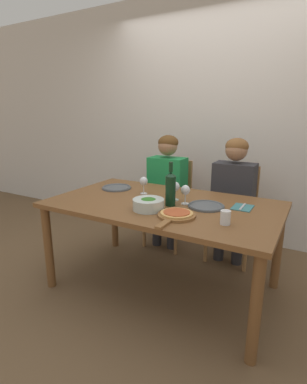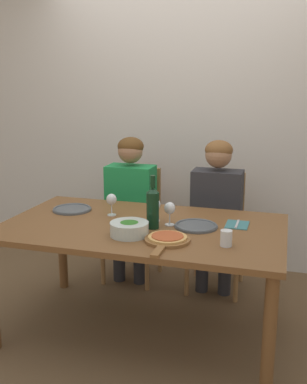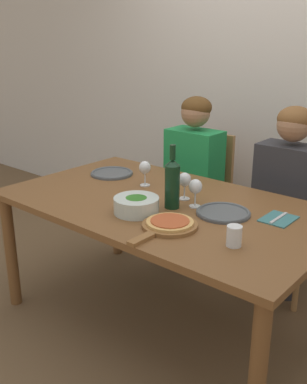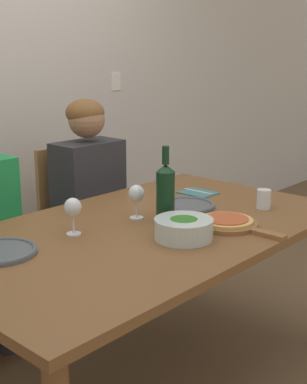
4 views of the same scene
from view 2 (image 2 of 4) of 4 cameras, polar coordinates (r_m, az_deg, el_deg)
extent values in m
plane|color=brown|center=(3.16, -1.36, -17.15)|extent=(40.00, 40.00, 0.00)
cube|color=silver|center=(4.01, 4.50, 9.75)|extent=(10.00, 0.05, 2.70)
cube|color=brown|center=(2.86, -1.44, -4.54)|extent=(1.77, 1.03, 0.04)
cylinder|color=brown|center=(2.47, 14.46, -17.58)|extent=(0.07, 0.07, 0.71)
cylinder|color=brown|center=(3.69, -11.52, -6.68)|extent=(0.07, 0.07, 0.71)
cylinder|color=brown|center=(3.29, 15.20, -9.48)|extent=(0.07, 0.07, 0.71)
cube|color=#9E7042|center=(3.77, -2.74, -4.97)|extent=(0.42, 0.42, 0.04)
cube|color=#9E7042|center=(3.87, -1.82, -0.40)|extent=(0.38, 0.03, 0.49)
cylinder|color=#9E7042|center=(3.74, -6.45, -8.73)|extent=(0.04, 0.04, 0.40)
cylinder|color=#9E7042|center=(3.62, -0.83, -9.45)|extent=(0.04, 0.04, 0.40)
cylinder|color=#9E7042|center=(4.07, -4.35, -6.80)|extent=(0.04, 0.04, 0.40)
cylinder|color=#9E7042|center=(3.96, 0.84, -7.38)|extent=(0.04, 0.04, 0.40)
cube|color=#9E7042|center=(3.61, 7.94, -5.96)|extent=(0.42, 0.42, 0.04)
cube|color=#9E7042|center=(3.71, 8.54, -1.16)|extent=(0.38, 0.03, 0.49)
cylinder|color=#9E7042|center=(3.54, 4.25, -10.01)|extent=(0.04, 0.04, 0.40)
cylinder|color=#9E7042|center=(3.49, 10.45, -10.60)|extent=(0.04, 0.04, 0.40)
cylinder|color=#9E7042|center=(3.89, 5.48, -7.84)|extent=(0.04, 0.04, 0.40)
cylinder|color=#9E7042|center=(3.84, 11.11, -8.33)|extent=(0.04, 0.04, 0.40)
cylinder|color=#28282D|center=(3.80, -4.40, -8.07)|extent=(0.10, 0.10, 0.44)
cylinder|color=#28282D|center=(3.74, -1.80, -8.38)|extent=(0.10, 0.10, 0.44)
cube|color=#1E8C47|center=(3.67, -2.89, -0.80)|extent=(0.38, 0.22, 0.54)
cylinder|color=#1E8C47|center=(3.56, -7.22, -3.82)|extent=(0.07, 0.31, 0.14)
cylinder|color=#1E8C47|center=(3.43, -1.07, -4.43)|extent=(0.07, 0.31, 0.14)
sphere|color=#9E7051|center=(3.59, -2.96, 5.24)|extent=(0.20, 0.20, 0.20)
ellipsoid|color=#563819|center=(3.60, -2.92, 5.81)|extent=(0.21, 0.21, 0.15)
cylinder|color=#28282D|center=(3.62, 6.21, -9.23)|extent=(0.10, 0.10, 0.44)
cylinder|color=#28282D|center=(3.59, 9.07, -9.50)|extent=(0.10, 0.10, 0.44)
cube|color=#2D2D33|center=(3.50, 8.04, -1.62)|extent=(0.38, 0.22, 0.54)
cylinder|color=#2D2D33|center=(3.35, 3.91, -4.89)|extent=(0.07, 0.31, 0.14)
cylinder|color=#2D2D33|center=(3.29, 10.75, -5.45)|extent=(0.07, 0.31, 0.14)
sphere|color=#9E7051|center=(3.42, 8.26, 4.69)|extent=(0.20, 0.20, 0.20)
ellipsoid|color=brown|center=(3.43, 8.30, 5.29)|extent=(0.21, 0.21, 0.15)
cylinder|color=black|center=(2.76, -0.10, -2.36)|extent=(0.08, 0.08, 0.23)
cone|color=black|center=(2.73, -0.10, 0.24)|extent=(0.08, 0.08, 0.03)
cylinder|color=black|center=(2.72, -0.10, 1.34)|extent=(0.03, 0.03, 0.08)
cylinder|color=silver|center=(2.65, -3.09, -4.70)|extent=(0.23, 0.23, 0.08)
ellipsoid|color=#2D6B23|center=(2.65, -3.09, -4.61)|extent=(0.19, 0.19, 0.09)
cylinder|color=#4C5156|center=(3.23, -10.29, -2.20)|extent=(0.27, 0.27, 0.01)
torus|color=#4C5156|center=(3.22, -10.30, -2.09)|extent=(0.27, 0.27, 0.02)
cylinder|color=#4C5156|center=(2.82, 5.42, -4.36)|extent=(0.27, 0.27, 0.01)
torus|color=#4C5156|center=(2.82, 5.42, -4.24)|extent=(0.27, 0.27, 0.02)
cylinder|color=brown|center=(2.57, 1.78, -6.08)|extent=(0.26, 0.26, 0.02)
cube|color=brown|center=(2.38, 0.52, -7.64)|extent=(0.04, 0.14, 0.02)
cylinder|color=tan|center=(2.56, 1.79, -5.76)|extent=(0.22, 0.22, 0.01)
cylinder|color=#AD4C28|center=(2.56, 1.79, -5.59)|extent=(0.18, 0.18, 0.01)
cylinder|color=silver|center=(3.07, -5.32, -2.91)|extent=(0.06, 0.06, 0.01)
cylinder|color=silver|center=(3.06, -5.33, -2.18)|extent=(0.01, 0.01, 0.07)
ellipsoid|color=silver|center=(3.04, -5.36, -0.93)|extent=(0.07, 0.07, 0.08)
ellipsoid|color=maroon|center=(3.04, -5.36, -1.16)|extent=(0.06, 0.06, 0.03)
cylinder|color=silver|center=(2.85, 2.06, -4.17)|extent=(0.06, 0.06, 0.01)
cylinder|color=silver|center=(2.84, 2.06, -3.39)|extent=(0.01, 0.01, 0.07)
ellipsoid|color=silver|center=(2.82, 2.08, -2.05)|extent=(0.07, 0.07, 0.08)
ellipsoid|color=maroon|center=(2.82, 2.07, -2.29)|extent=(0.06, 0.06, 0.03)
cylinder|color=silver|center=(2.93, 0.22, -3.65)|extent=(0.06, 0.06, 0.01)
cylinder|color=silver|center=(2.92, 0.22, -2.89)|extent=(0.01, 0.01, 0.07)
ellipsoid|color=silver|center=(2.90, 0.22, -1.58)|extent=(0.07, 0.07, 0.08)
ellipsoid|color=maroon|center=(2.90, 0.22, -1.81)|extent=(0.06, 0.06, 0.03)
cylinder|color=silver|center=(2.51, 9.22, -5.81)|extent=(0.07, 0.07, 0.09)
cube|color=#387075|center=(2.90, 10.57, -4.11)|extent=(0.14, 0.18, 0.01)
cube|color=silver|center=(2.89, 10.58, -3.99)|extent=(0.01, 0.17, 0.01)
camera|label=1|loc=(0.63, 33.04, -5.38)|focal=28.00mm
camera|label=3|loc=(1.00, 51.88, 6.40)|focal=42.00mm
camera|label=4|loc=(2.66, -47.97, 5.42)|focal=50.00mm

